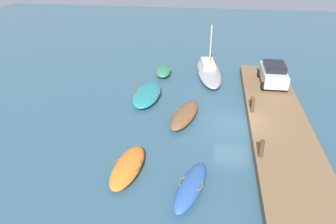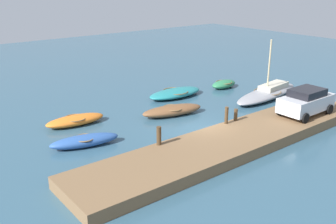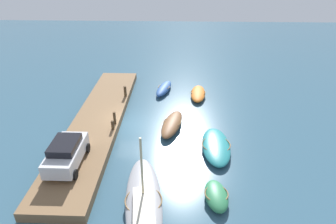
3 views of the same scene
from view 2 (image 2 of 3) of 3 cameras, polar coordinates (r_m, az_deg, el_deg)
name	(u,v)px [view 2 (image 2 of 3)]	position (r m, az deg, el deg)	size (l,w,h in m)	color
ground_plane	(203,131)	(24.08, 5.22, -2.85)	(84.00, 84.00, 0.00)	#33566B
dock_platform	(236,140)	(22.24, 9.99, -4.11)	(20.42, 3.78, 0.63)	brown
dinghy_green	(224,84)	(33.67, 8.22, 4.10)	(2.67, 1.50, 0.65)	#2D7A4C
rowboat_blue	(85,141)	(22.28, -12.19, -4.16)	(4.03, 2.00, 0.66)	#2D569E
sailboat_grey	(268,93)	(31.66, 14.53, 2.80)	(8.04, 3.08, 4.60)	#939399
rowboat_brown	(172,110)	(26.61, 0.64, 0.25)	(4.60, 2.31, 0.71)	brown
rowboat_orange	(75,120)	(25.62, -13.51, -1.18)	(3.94, 1.74, 0.62)	orange
motorboat_teal	(175,93)	(30.78, 1.07, 2.82)	(4.82, 2.10, 0.62)	teal
mooring_post_west	(159,136)	(20.38, -1.35, -3.52)	(0.25, 0.25, 1.01)	#47331E
mooring_post_mid_west	(226,115)	(23.57, 8.61, -0.47)	(0.21, 0.21, 1.05)	#47331E
mooring_post_mid_east	(236,115)	(24.20, 9.95, -0.40)	(0.22, 0.22, 0.75)	#47331E
parked_car	(306,101)	(26.23, 19.69, 1.50)	(3.88, 2.01, 1.72)	silver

